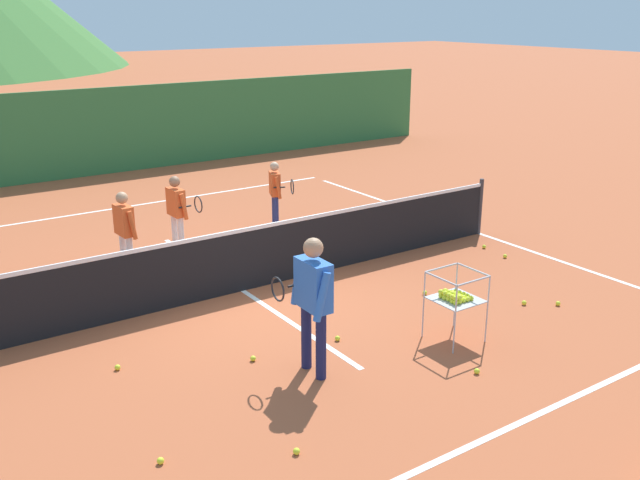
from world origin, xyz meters
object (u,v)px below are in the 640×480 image
Objects in this scene: tennis_ball_6 at (524,303)px; tennis_ball_11 at (338,338)px; ball_cart at (455,297)px; tennis_ball_3 at (296,451)px; tennis_ball_1 at (160,461)px; student_3 at (276,188)px; tennis_ball_2 at (505,256)px; tennis_ball_10 at (558,303)px; tennis_net at (242,259)px; tennis_ball_4 at (253,358)px; tennis_ball_5 at (484,247)px; student_2 at (177,207)px; tennis_ball_9 at (118,367)px; tennis_ball_8 at (477,371)px; instructor at (312,294)px; tennis_ball_0 at (425,293)px; student_1 at (125,226)px.

tennis_ball_6 is 1.00× the size of tennis_ball_11.
ball_cart reaches higher than tennis_ball_3.
student_3 is at bearing 50.88° from tennis_ball_1.
tennis_ball_10 is at bearing -117.16° from tennis_ball_2.
tennis_ball_1 is at bearing -174.29° from tennis_ball_6.
tennis_net is 148.13× the size of tennis_ball_6.
tennis_ball_3 is 1.95m from tennis_ball_4.
tennis_ball_10 is (-1.00, -2.35, 0.00)m from tennis_ball_5.
tennis_ball_9 is at bearing -123.51° from student_2.
tennis_ball_9 is (-3.81, 1.62, -0.56)m from ball_cart.
tennis_ball_9 is (-0.85, 2.56, 0.00)m from tennis_ball_3.
tennis_ball_5 is at bearing 81.78° from tennis_ball_2.
tennis_ball_4 and tennis_ball_10 have the same top height.
tennis_ball_8 is at bearing -116.29° from ball_cart.
tennis_ball_10 is at bearing -2.00° from ball_cart.
student_2 is at bearing 64.72° from tennis_ball_1.
tennis_ball_2 and tennis_ball_3 have the same top height.
instructor reaches higher than tennis_ball_0.
instructor is 24.19× the size of tennis_ball_5.
tennis_ball_6 is (1.63, 0.22, -0.56)m from ball_cart.
tennis_ball_10 is (4.62, -4.63, -0.78)m from student_1.
tennis_ball_5 is (5.97, 3.22, 0.00)m from tennis_ball_3.
tennis_ball_6 is (0.96, -5.27, -0.73)m from student_3.
tennis_ball_8 and tennis_ball_9 have the same top height.
tennis_ball_0 is 1.00× the size of tennis_ball_8.
ball_cart is 4.13m from tennis_ball_1.
tennis_ball_9 is at bearing 165.49° from tennis_ball_6.
tennis_ball_2 is at bearing 30.60° from ball_cart.
tennis_ball_6 is at bearing -14.51° from tennis_ball_9.
tennis_ball_6 is 2.92m from tennis_ball_11.
tennis_ball_0 is at bearing 61.26° from ball_cart.
tennis_ball_2 is at bearing 11.12° from tennis_ball_0.
tennis_ball_1 and tennis_ball_4 have the same top height.
student_3 reaches higher than tennis_ball_1.
student_2 is 19.90× the size of tennis_ball_10.
instructor reaches higher than tennis_ball_6.
tennis_ball_11 is (-2.86, 0.58, 0.00)m from tennis_ball_6.
tennis_ball_0 is at bearing -156.76° from tennis_ball_5.
instructor reaches higher than tennis_ball_1.
student_2 is 6.26m from tennis_ball_3.
student_2 is at bearing 56.49° from tennis_ball_9.
tennis_net reaches higher than tennis_ball_3.
ball_cart is 1.06m from tennis_ball_8.
tennis_ball_1 and tennis_ball_11 have the same top height.
ball_cart is at bearing -96.96° from student_3.
tennis_ball_4 is at bearing -115.17° from tennis_net.
student_2 is 19.90× the size of tennis_ball_5.
tennis_ball_4 is at bearing 173.51° from tennis_ball_11.
tennis_net reaches higher than tennis_ball_1.
tennis_ball_1 is at bearing -129.12° from student_3.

